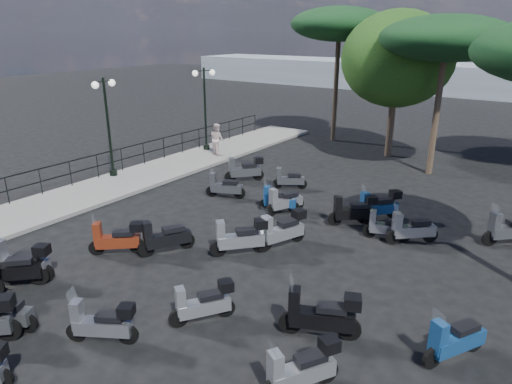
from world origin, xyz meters
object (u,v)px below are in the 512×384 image
Objects in this scene: pedestrian_far at (217,139)px; scooter_19 at (203,304)px; scooter_13 at (102,323)px; scooter_26 at (321,315)px; scooter_20 at (282,230)px; scooter_21 at (411,230)px; scooter_25 at (454,341)px; pine_2 at (339,24)px; scooter_16 at (353,211)px; lamp_post_1 at (108,121)px; scooter_4 at (225,187)px; pine_0 at (447,39)px; scooter_1 at (22,262)px; scooter_15 at (284,202)px; scooter_10 at (289,180)px; scooter_28 at (510,229)px; scooter_9 at (278,201)px; scooter_14 at (240,238)px; scooter_8 at (165,238)px; scooter_27 at (386,227)px; scooter_24 at (301,370)px; lamp_post_2 at (205,104)px; scooter_5 at (245,170)px; broadleaf_tree at (397,59)px; scooter_3 at (117,239)px; scooter_12 at (0,313)px; scooter_22 at (379,206)px; scooter_2 at (10,270)px.

pedestrian_far is 1.20× the size of scooter_19.
scooter_13 is 0.84× the size of scooter_26.
scooter_21 is at bearing -120.43° from scooter_20.
pine_2 reaches higher than scooter_25.
lamp_post_1 is at bearing 56.99° from scooter_16.
scooter_4 is 0.22× the size of pine_0.
scooter_4 is 1.11× the size of scooter_21.
scooter_26 is (7.84, 2.53, 0.01)m from scooter_1.
scooter_25 reaches higher than scooter_15.
pedestrian_far is 11.18m from scooter_20.
pine_2 is (-4.61, 20.60, 6.31)m from scooter_13.
scooter_28 is at bearing -127.02° from scooter_10.
scooter_26 is at bearing -64.52° from pine_2.
scooter_1 is at bearing 136.30° from scooter_10.
pine_2 reaches higher than scooter_20.
scooter_28 is at bearing -96.54° from scooter_9.
pine_2 is (3.35, 7.18, 5.81)m from pedestrian_far.
scooter_13 is 5.10m from scooter_14.
lamp_post_1 reaches higher than scooter_8.
scooter_10 is at bearing -11.57° from scooter_25.
scooter_24 is at bearing 169.33° from scooter_27.
scooter_9 is (8.16, -5.21, -2.27)m from lamp_post_2.
lamp_post_2 is 3.03× the size of scooter_5.
broadleaf_tree reaches higher than lamp_post_2.
scooter_16 reaches higher than scooter_3.
pedestrian_far reaches higher than scooter_24.
scooter_26 reaches higher than scooter_28.
scooter_16 is at bearing -50.19° from scooter_12.
scooter_22 is at bearing -145.63° from scooter_5.
pine_0 is at bearing -58.89° from scooter_14.
pedestrian_far reaches higher than scooter_8.
scooter_2 is 8.31m from scooter_24.
pine_0 is (4.53, 18.06, 5.70)m from scooter_12.
scooter_13 is 10.40m from scooter_22.
scooter_16 is at bearing -109.13° from scooter_4.
broadleaf_tree is at bearing 42.29° from lamp_post_1.
scooter_27 is (6.33, 5.79, -0.08)m from scooter_3.
scooter_3 is at bearing 113.33° from scooter_27.
scooter_9 is 0.97× the size of scooter_25.
pine_0 reaches higher than lamp_post_1.
scooter_22 is 0.20× the size of pine_0.
scooter_2 reaches higher than scooter_19.
scooter_14 is at bearing -88.26° from broadleaf_tree.
scooter_21 is 7.63m from scooter_24.
scooter_2 is at bearing 75.09° from scooter_20.
lamp_post_1 is 15.35m from pine_0.
lamp_post_2 reaches higher than scooter_5.
scooter_2 is 0.92× the size of scooter_15.
scooter_22 is at bearing -27.89° from scooter_25.
scooter_3 is at bearing 67.47° from scooter_8.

